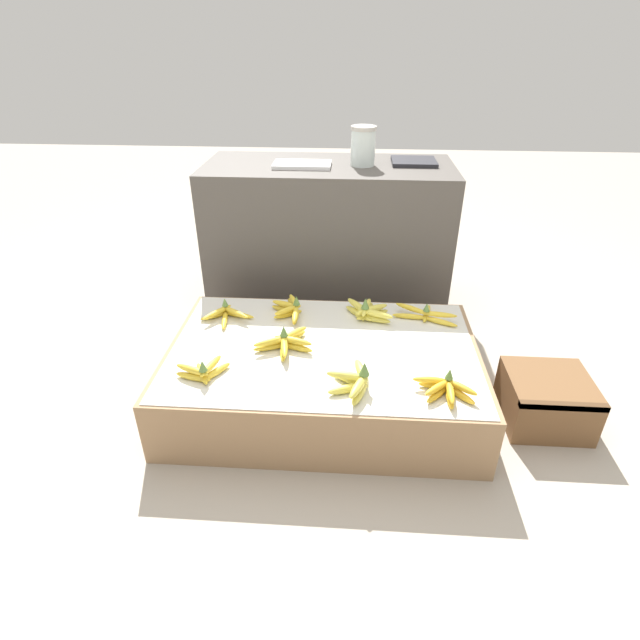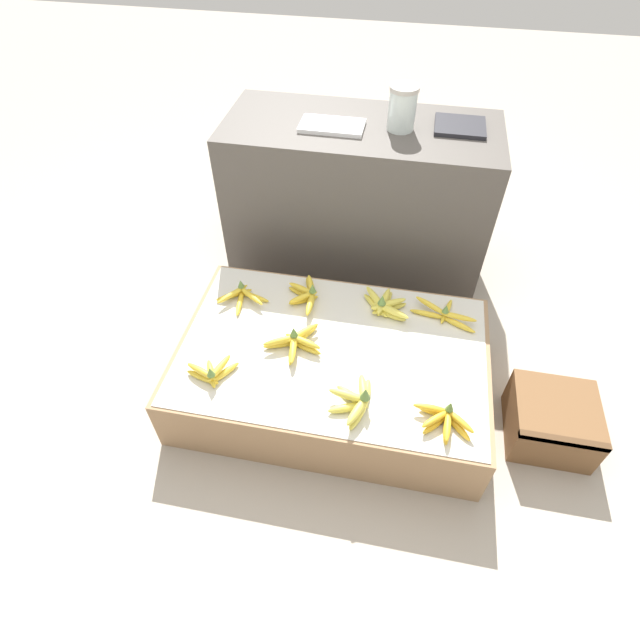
% 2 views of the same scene
% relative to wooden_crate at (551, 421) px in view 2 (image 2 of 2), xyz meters
% --- Properties ---
extents(ground_plane, '(10.00, 10.00, 0.00)m').
position_rel_wooden_crate_xyz_m(ground_plane, '(-0.85, 0.06, -0.10)').
color(ground_plane, '#A89E8E').
extents(display_platform, '(1.20, 0.78, 0.26)m').
position_rel_wooden_crate_xyz_m(display_platform, '(-0.85, 0.06, 0.03)').
color(display_platform, '#997551').
rests_on(display_platform, ground_plane).
extents(back_vendor_table, '(1.21, 0.53, 0.76)m').
position_rel_wooden_crate_xyz_m(back_vendor_table, '(-0.88, 0.90, 0.28)').
color(back_vendor_table, '#4C4742').
rests_on(back_vendor_table, ground_plane).
extents(wooden_crate, '(0.31, 0.30, 0.19)m').
position_rel_wooden_crate_xyz_m(wooden_crate, '(0.00, 0.00, 0.00)').
color(wooden_crate, brown).
rests_on(wooden_crate, ground_plane).
extents(banana_bunch_front_left, '(0.19, 0.15, 0.09)m').
position_rel_wooden_crate_xyz_m(banana_bunch_front_left, '(-1.26, -0.16, 0.19)').
color(banana_bunch_front_left, gold).
rests_on(banana_bunch_front_left, display_platform).
extents(banana_bunch_front_midright, '(0.15, 0.23, 0.11)m').
position_rel_wooden_crate_xyz_m(banana_bunch_front_midright, '(-0.73, -0.18, 0.19)').
color(banana_bunch_front_midright, '#DBCC4C').
rests_on(banana_bunch_front_midright, display_platform).
extents(banana_bunch_front_right, '(0.21, 0.14, 0.09)m').
position_rel_wooden_crate_xyz_m(banana_bunch_front_right, '(-0.43, -0.20, 0.19)').
color(banana_bunch_front_right, gold).
rests_on(banana_bunch_front_right, display_platform).
extents(banana_bunch_middle_midleft, '(0.23, 0.23, 0.09)m').
position_rel_wooden_crate_xyz_m(banana_bunch_middle_midleft, '(-1.00, 0.05, 0.19)').
color(banana_bunch_middle_midleft, gold).
rests_on(banana_bunch_middle_midleft, display_platform).
extents(banana_bunch_back_left, '(0.23, 0.17, 0.08)m').
position_rel_wooden_crate_xyz_m(banana_bunch_back_left, '(-1.28, 0.26, 0.18)').
color(banana_bunch_back_left, gold).
rests_on(banana_bunch_back_left, display_platform).
extents(banana_bunch_back_midleft, '(0.15, 0.25, 0.09)m').
position_rel_wooden_crate_xyz_m(banana_bunch_back_midleft, '(-1.01, 0.31, 0.19)').
color(banana_bunch_back_midleft, gold).
rests_on(banana_bunch_back_midleft, display_platform).
extents(banana_bunch_back_midright, '(0.21, 0.19, 0.10)m').
position_rel_wooden_crate_xyz_m(banana_bunch_back_midright, '(-0.68, 0.31, 0.19)').
color(banana_bunch_back_midright, '#DBCC4C').
rests_on(banana_bunch_back_midright, display_platform).
extents(banana_bunch_back_right, '(0.27, 0.18, 0.08)m').
position_rel_wooden_crate_xyz_m(banana_bunch_back_right, '(-0.44, 0.31, 0.18)').
color(banana_bunch_back_right, gold).
rests_on(banana_bunch_back_right, display_platform).
extents(glass_jar, '(0.12, 0.12, 0.18)m').
position_rel_wooden_crate_xyz_m(glass_jar, '(-0.72, 0.90, 0.75)').
color(glass_jar, silver).
rests_on(glass_jar, back_vendor_table).
extents(foam_tray_white, '(0.27, 0.15, 0.02)m').
position_rel_wooden_crate_xyz_m(foam_tray_white, '(-1.01, 0.85, 0.67)').
color(foam_tray_white, white).
rests_on(foam_tray_white, back_vendor_table).
extents(foam_tray_dark, '(0.21, 0.20, 0.02)m').
position_rel_wooden_crate_xyz_m(foam_tray_dark, '(-0.47, 0.95, 0.67)').
color(foam_tray_dark, '#232328').
rests_on(foam_tray_dark, back_vendor_table).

